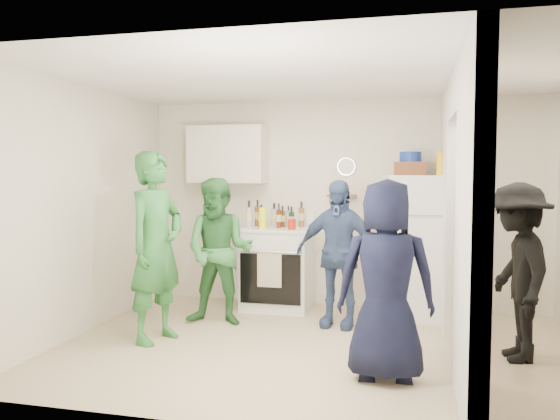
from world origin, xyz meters
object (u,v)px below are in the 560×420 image
object	(u,v)px
stove	(277,268)
person_green_left	(156,247)
blue_bowl	(410,157)
yellow_cup_stack_top	(441,164)
person_denim	(338,253)
fridge	(418,247)
person_nook	(517,272)
wicker_basket	(410,169)
person_green_center	(219,251)
person_navy	(386,280)

from	to	relation	value
stove	person_green_left	bearing A→B (deg)	-119.06
stove	blue_bowl	xyz separation A→B (m)	(1.53, 0.02, 1.31)
yellow_cup_stack_top	person_denim	xyz separation A→B (m)	(-1.05, -0.46, -0.95)
fridge	person_nook	world-z (taller)	fridge
wicker_basket	person_nook	distance (m)	1.82
person_green_left	person_green_center	bearing A→B (deg)	-12.72
stove	person_denim	world-z (taller)	person_denim
blue_bowl	yellow_cup_stack_top	world-z (taller)	blue_bowl
wicker_basket	yellow_cup_stack_top	xyz separation A→B (m)	(0.32, -0.15, 0.05)
person_green_center	person_navy	size ratio (longest dim) A/B	1.00
blue_bowl	person_nook	distance (m)	1.89
person_navy	person_nook	world-z (taller)	person_navy
fridge	person_nook	distance (m)	1.48
person_green_left	person_green_center	xyz separation A→B (m)	(0.39, 0.70, -0.13)
person_green_center	person_nook	bearing A→B (deg)	-12.03
person_nook	person_navy	bearing A→B (deg)	-61.44
fridge	blue_bowl	world-z (taller)	blue_bowl
person_nook	stove	bearing A→B (deg)	-122.82
fridge	person_green_left	world-z (taller)	person_green_left
fridge	blue_bowl	xyz separation A→B (m)	(-0.10, 0.05, 1.00)
person_green_left	person_denim	size ratio (longest dim) A/B	1.18
blue_bowl	person_nook	size ratio (longest dim) A/B	0.16
person_green_left	person_navy	distance (m)	2.25
fridge	person_denim	distance (m)	1.00
blue_bowl	person_denim	bearing A→B (deg)	-139.96
blue_bowl	person_green_center	xyz separation A→B (m)	(-1.97, -0.82, -1.02)
stove	person_green_center	world-z (taller)	person_green_center
person_denim	person_navy	size ratio (longest dim) A/B	0.99
stove	blue_bowl	bearing A→B (deg)	0.75
blue_bowl	fridge	bearing A→B (deg)	-26.57
stove	yellow_cup_stack_top	bearing A→B (deg)	-4.02
stove	wicker_basket	bearing A→B (deg)	0.75
person_nook	blue_bowl	bearing A→B (deg)	-150.04
stove	fridge	world-z (taller)	fridge
person_green_left	person_nook	bearing A→B (deg)	-69.71
stove	wicker_basket	xyz separation A→B (m)	(1.53, 0.02, 1.18)
stove	yellow_cup_stack_top	xyz separation A→B (m)	(1.85, -0.13, 1.23)
stove	person_green_left	distance (m)	1.76
person_green_left	person_nook	size ratio (longest dim) A/B	1.19
stove	person_nook	distance (m)	2.77
person_green_left	stove	bearing A→B (deg)	-12.75
wicker_basket	person_green_center	xyz separation A→B (m)	(-1.97, -0.82, -0.89)
blue_bowl	person_denim	xyz separation A→B (m)	(-0.73, -0.61, -1.03)
fridge	person_green_left	xyz separation A→B (m)	(-2.46, -1.47, 0.12)
person_green_center	person_nook	distance (m)	2.93
blue_bowl	person_navy	size ratio (longest dim) A/B	0.15
person_denim	person_green_center	bearing A→B (deg)	-161.65
blue_bowl	person_nook	bearing A→B (deg)	-54.66
wicker_basket	stove	bearing A→B (deg)	-179.25
person_green_center	person_denim	size ratio (longest dim) A/B	1.01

